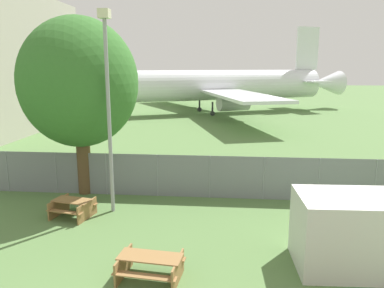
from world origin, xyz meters
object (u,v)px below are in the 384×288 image
portable_cabin (371,233)px  picnic_bench_open_grass (73,206)px  airplane (196,86)px  picnic_bench_near_cabin (150,265)px  tree_near_hangar (79,83)px

portable_cabin → picnic_bench_open_grass: size_ratio=2.49×
airplane → picnic_bench_open_grass: 35.06m
airplane → picnic_bench_near_cabin: airplane is taller
portable_cabin → picnic_bench_near_cabin: portable_cabin is taller
picnic_bench_near_cabin → tree_near_hangar: tree_near_hangar is taller
airplane → portable_cabin: 38.91m
picnic_bench_near_cabin → tree_near_hangar: bearing=123.0°
airplane → picnic_bench_open_grass: size_ratio=23.19×
tree_near_hangar → picnic_bench_open_grass: bearing=-78.7°
picnic_bench_open_grass → portable_cabin: bearing=-15.7°
picnic_bench_near_cabin → portable_cabin: bearing=11.0°
picnic_bench_near_cabin → picnic_bench_open_grass: same height
picnic_bench_near_cabin → picnic_bench_open_grass: size_ratio=1.09×
airplane → portable_cabin: bearing=78.2°
tree_near_hangar → picnic_bench_near_cabin: bearing=-57.0°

